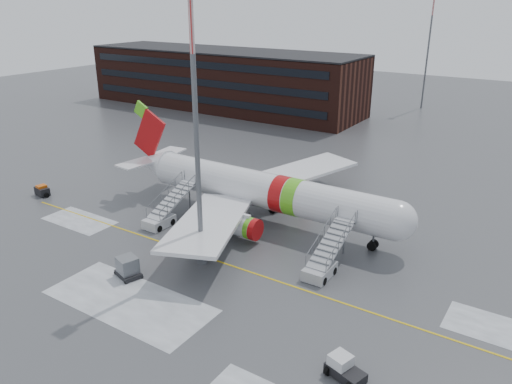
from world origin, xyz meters
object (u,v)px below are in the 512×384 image
Objects in this scene: airliner at (259,190)px; baggage_tractor at (42,191)px; airstair_aft at (164,215)px; airstair_fwd at (324,262)px; uld_container at (128,268)px; pushback_tug at (344,368)px; light_mast_near at (196,133)px.

airliner reaches higher than baggage_tractor.
airstair_fwd is at bearing 0.00° from airstair_aft.
airliner is 13.38× the size of uld_container.
light_mast_near is (-16.72, 6.55, 11.47)m from pushback_tug.
pushback_tug is at bearing -3.41° from uld_container.
baggage_tractor is (-36.81, -1.94, -0.51)m from airstair_fwd.
airstair_fwd is 1.00× the size of airstair_aft.
airstair_fwd reaches higher than baggage_tractor.
airstair_fwd and airstair_aft have the same top height.
airstair_aft is at bearing -139.84° from airliner.
airstair_aft is 2.94× the size of uld_container.
pushback_tug is 21.30m from light_mast_near.
airstair_aft is 18.26m from baggage_tractor.
uld_container is (-2.92, -16.25, -2.56)m from airliner.
airliner is at bearing 149.09° from airstair_fwd.
airliner reaches higher than airstair_aft.
pushback_tug is at bearing -23.33° from airstair_aft.
airstair_fwd is at bearing 3.02° from baggage_tractor.
light_mast_near is (26.79, -2.44, 11.55)m from baggage_tractor.
airliner reaches higher than uld_container.
airstair_fwd is 12.83m from pushback_tug.
airstair_fwd is 18.66m from airstair_aft.
light_mast_near is (-10.02, -4.39, 11.04)m from airstair_fwd.
airliner is 24.97m from pushback_tug.
airliner is 12.56× the size of pushback_tug.
airliner is 12.94m from airstair_fwd.
pushback_tug is 0.12× the size of light_mast_near.
light_mast_near is at bearing -5.21° from baggage_tractor.
pushback_tug reaches higher than baggage_tractor.
airstair_aft reaches higher than pushback_tug.
light_mast_near reaches higher than airliner.
light_mast_near is (0.90, -10.92, 8.68)m from airliner.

